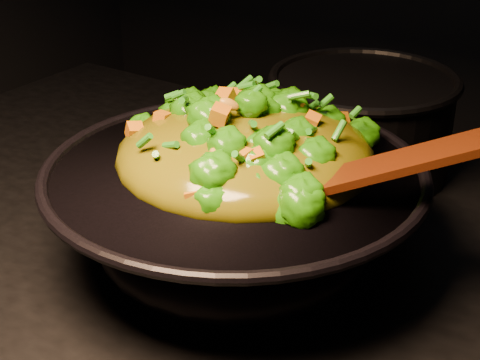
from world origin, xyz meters
The scene contains 4 objects.
wok centered at (0.02, 0.04, 0.95)m, with size 0.38×0.38×0.11m, color black, non-canonical shape.
stir_fry centered at (0.02, 0.07, 1.05)m, with size 0.27×0.27×0.09m, color #287D08, non-canonical shape.
spatula centered at (0.20, 0.07, 1.06)m, with size 0.30×0.04×0.01m, color #391709.
back_pot centered at (0.04, 0.32, 0.97)m, with size 0.23×0.23×0.13m, color black.
Camera 1 is at (0.40, -0.51, 1.34)m, focal length 55.00 mm.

